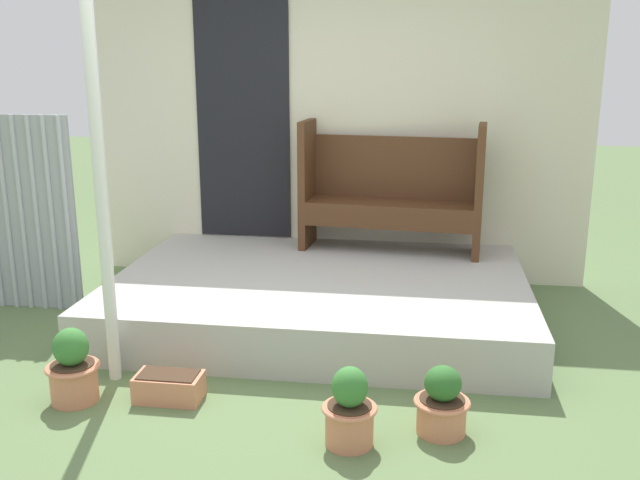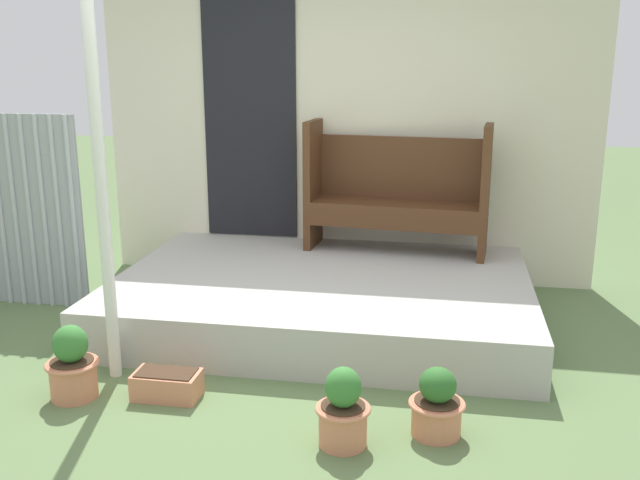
{
  "view_description": "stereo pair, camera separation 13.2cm",
  "coord_description": "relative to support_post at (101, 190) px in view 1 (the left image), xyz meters",
  "views": [
    {
      "loc": [
        0.86,
        -3.84,
        1.9
      ],
      "look_at": [
        0.24,
        0.37,
        0.79
      ],
      "focal_mm": 40.0,
      "sensor_mm": 36.0,
      "label": 1
    },
    {
      "loc": [
        0.99,
        -3.82,
        1.9
      ],
      "look_at": [
        0.24,
        0.37,
        0.79
      ],
      "focal_mm": 40.0,
      "sensor_mm": 36.0,
      "label": 2
    }
  ],
  "objects": [
    {
      "name": "ground_plane",
      "position": [
        0.94,
        0.1,
        -1.16
      ],
      "size": [
        24.0,
        24.0,
        0.0
      ],
      "primitive_type": "plane",
      "color": "#5B7547"
    },
    {
      "name": "porch_slab",
      "position": [
        1.08,
        1.16,
        -0.99
      ],
      "size": [
        2.96,
        2.11,
        0.34
      ],
      "color": "#B2AFA8",
      "rests_on": "ground_plane"
    },
    {
      "name": "house_wall",
      "position": [
        1.04,
        2.24,
        0.14
      ],
      "size": [
        4.16,
        0.08,
        2.6
      ],
      "color": "beige",
      "rests_on": "ground_plane"
    },
    {
      "name": "support_post",
      "position": [
        0.0,
        0.0,
        0.0
      ],
      "size": [
        0.07,
        0.07,
        2.32
      ],
      "color": "white",
      "rests_on": "ground_plane"
    },
    {
      "name": "bench",
      "position": [
        1.55,
        1.96,
        -0.31
      ],
      "size": [
        1.48,
        0.53,
        1.04
      ],
      "rotation": [
        0.0,
        0.0,
        -0.09
      ],
      "color": "#4C2D19",
      "rests_on": "porch_slab"
    },
    {
      "name": "flower_pot_left",
      "position": [
        -0.1,
        -0.31,
        -0.97
      ],
      "size": [
        0.3,
        0.3,
        0.44
      ],
      "color": "tan",
      "rests_on": "ground_plane"
    },
    {
      "name": "flower_pot_middle",
      "position": [
        1.48,
        -0.55,
        -0.98
      ],
      "size": [
        0.28,
        0.28,
        0.42
      ],
      "color": "tan",
      "rests_on": "ground_plane"
    },
    {
      "name": "flower_pot_right",
      "position": [
        1.94,
        -0.36,
        -1.0
      ],
      "size": [
        0.29,
        0.29,
        0.37
      ],
      "color": "tan",
      "rests_on": "ground_plane"
    },
    {
      "name": "planter_box_rect",
      "position": [
        0.42,
        -0.22,
        -1.08
      ],
      "size": [
        0.37,
        0.21,
        0.16
      ],
      "color": "tan",
      "rests_on": "ground_plane"
    }
  ]
}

